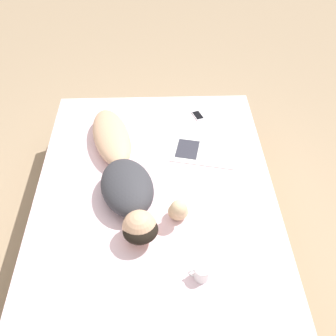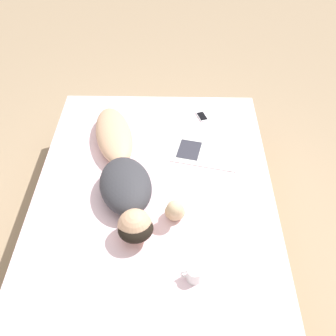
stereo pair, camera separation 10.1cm
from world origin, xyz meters
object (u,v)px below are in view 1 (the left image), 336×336
open_magazine (203,151)px  cell_phone (198,115)px  coffee_mug (202,273)px  person (123,173)px

open_magazine → cell_phone: same height
cell_phone → open_magazine: bearing=70.6°
coffee_mug → person: bearing=-57.7°
open_magazine → coffee_mug: 1.05m
person → open_magazine: 0.66m
person → open_magazine: (-0.58, -0.30, -0.09)m
person → cell_phone: 0.94m
coffee_mug → cell_phone: coffee_mug is taller
person → open_magazine: size_ratio=2.48×
coffee_mug → cell_phone: (-0.11, -1.49, -0.04)m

